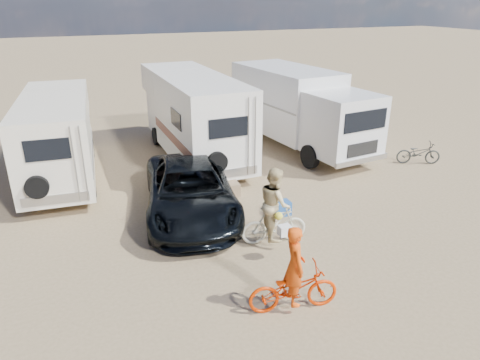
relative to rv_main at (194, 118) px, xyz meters
name	(u,v)px	position (x,y,z in m)	size (l,w,h in m)	color
ground	(300,248)	(0.41, -7.47, -1.58)	(140.00, 140.00, 0.00)	#947B58
rv_main	(194,118)	(0.00, 0.00, 0.00)	(2.29, 7.20, 3.16)	silver
rv_left	(58,139)	(-4.82, -0.29, -0.19)	(2.09, 6.51, 2.78)	white
box_truck	(300,110)	(4.36, -0.40, -0.03)	(2.43, 7.31, 3.11)	silver
dark_suv	(190,190)	(-1.55, -4.61, -0.85)	(2.42, 5.26, 1.46)	black
bike_man	(293,289)	(-0.88, -9.45, -1.11)	(0.63, 1.81, 0.95)	red
bike_woman	(274,225)	(-0.07, -6.96, -1.08)	(0.47, 1.67, 1.01)	beige
rider_man	(294,273)	(-0.88, -9.45, -0.75)	(0.61, 0.40, 1.67)	#DF490D
rider_woman	(275,210)	(-0.07, -6.96, -0.66)	(0.89, 0.70, 1.84)	#CBB680
bike_parked	(418,153)	(7.49, -3.85, -1.16)	(0.56, 1.59, 0.84)	#272A27
cooler	(281,208)	(0.82, -5.66, -1.38)	(0.51, 0.37, 0.41)	#215097
crate	(230,189)	(-0.02, -3.82, -1.38)	(0.51, 0.51, 0.41)	#7D6449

